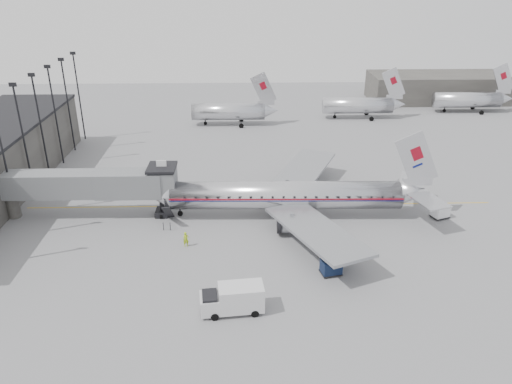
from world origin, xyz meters
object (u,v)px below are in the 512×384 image
airliner (292,195)px  baggage_cart_white (440,211)px  service_van (233,299)px  ramp_worker (186,239)px  baggage_cart_navy (331,267)px

airliner → baggage_cart_white: size_ratio=14.45×
service_van → baggage_cart_white: bearing=28.9°
airliner → ramp_worker: airliner is taller
baggage_cart_white → ramp_worker: bearing=170.5°
service_van → baggage_cart_white: service_van is taller
baggage_cart_white → service_van: bearing=-165.7°
airliner → baggage_cart_navy: airliner is taller
baggage_cart_navy → service_van: bearing=-162.0°
airliner → baggage_cart_white: bearing=-2.0°
service_van → airliner: bearing=63.6°
service_van → ramp_worker: 12.78m
baggage_cart_white → ramp_worker: ramp_worker is taller
service_van → baggage_cart_white: (25.19, 17.66, -0.56)m
baggage_cart_navy → ramp_worker: ramp_worker is taller
baggage_cart_navy → ramp_worker: size_ratio=1.34×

